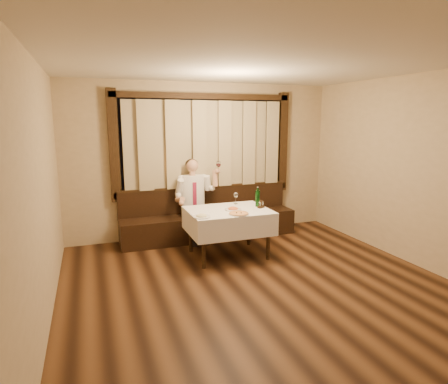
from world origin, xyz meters
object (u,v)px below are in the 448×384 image
object	(u,v)px
cruet_caddy	(261,205)
seated_man	(194,194)
pasta_red	(233,208)
green_bottle	(258,198)
banquette	(209,221)
pasta_cream	(201,215)
dining_table	(228,216)
pizza	(239,214)

from	to	relation	value
cruet_caddy	seated_man	world-z (taller)	seated_man
pasta_red	green_bottle	xyz separation A→B (m)	(0.46, 0.09, 0.10)
banquette	seated_man	distance (m)	0.62
pasta_red	pasta_cream	xyz separation A→B (m)	(-0.59, -0.26, -0.00)
green_bottle	cruet_caddy	distance (m)	0.14
dining_table	pasta_cream	distance (m)	0.63
seated_man	dining_table	bearing A→B (deg)	-72.45
cruet_caddy	banquette	bearing A→B (deg)	93.81
green_bottle	pasta_red	bearing A→B (deg)	-169.28
pasta_cream	seated_man	world-z (taller)	seated_man
dining_table	seated_man	size ratio (longest dim) A/B	0.87
banquette	seated_man	world-z (taller)	seated_man
dining_table	cruet_caddy	size ratio (longest dim) A/B	10.20
dining_table	cruet_caddy	distance (m)	0.55
seated_man	pizza	bearing A→B (deg)	-75.29
green_bottle	seated_man	world-z (taller)	seated_man
dining_table	cruet_caddy	xyz separation A→B (m)	(0.53, -0.07, 0.15)
seated_man	banquette	bearing A→B (deg)	17.04
pasta_cream	seated_man	distance (m)	1.27
banquette	cruet_caddy	xyz separation A→B (m)	(0.53, -1.09, 0.49)
pizza	green_bottle	world-z (taller)	green_bottle
pasta_red	dining_table	bearing A→B (deg)	139.66
pizza	seated_man	size ratio (longest dim) A/B	0.21
pizza	green_bottle	size ratio (longest dim) A/B	0.94
pasta_red	seated_man	distance (m)	1.05
pasta_cream	cruet_caddy	distance (m)	1.09
banquette	green_bottle	xyz separation A→B (m)	(0.52, -0.99, 0.58)
pizza	cruet_caddy	xyz separation A→B (m)	(0.49, 0.27, 0.03)
dining_table	green_bottle	xyz separation A→B (m)	(0.52, 0.04, 0.24)
pasta_red	banquette	bearing A→B (deg)	93.16
pizza	seated_man	world-z (taller)	seated_man
pasta_red	cruet_caddy	world-z (taller)	cruet_caddy
banquette	pasta_red	xyz separation A→B (m)	(0.06, -1.07, 0.48)
dining_table	pasta_red	xyz separation A→B (m)	(0.06, -0.05, 0.14)
pizza	pasta_cream	bearing A→B (deg)	177.13
pasta_red	green_bottle	bearing A→B (deg)	10.72
green_bottle	dining_table	bearing A→B (deg)	-175.98
pizza	pasta_cream	world-z (taller)	pasta_cream
banquette	pizza	world-z (taller)	banquette
banquette	pasta_red	world-z (taller)	banquette
pasta_red	pasta_cream	size ratio (longest dim) A/B	1.01
cruet_caddy	seated_man	distance (m)	1.30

